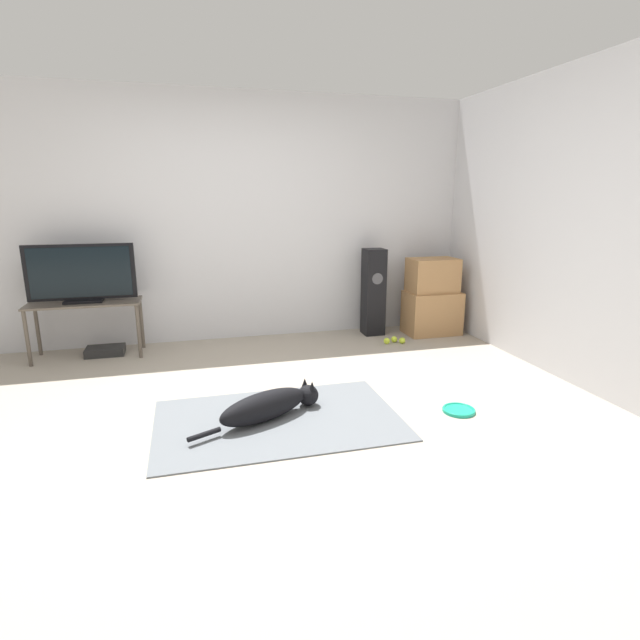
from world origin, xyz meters
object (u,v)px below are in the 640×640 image
dog (270,405)px  floor_speaker (373,292)px  tv_stand (85,310)px  tv (81,274)px  tennis_ball_by_boxes (394,339)px  tennis_ball_near_speaker (402,341)px  frisbee (459,410)px  tennis_ball_loose_on_carpet (387,341)px  game_console (105,351)px  cardboard_box_lower (432,313)px  cardboard_box_upper (433,275)px

dog → floor_speaker: 2.45m
tv_stand → tv: tv is taller
tennis_ball_by_boxes → tennis_ball_near_speaker: (0.06, -0.06, 0.00)m
frisbee → tennis_ball_by_boxes: bearing=82.1°
tennis_ball_near_speaker → tennis_ball_loose_on_carpet: same height
game_console → tv: bearing=-175.2°
cardboard_box_lower → tennis_ball_loose_on_carpet: bearing=-157.5°
floor_speaker → tennis_ball_near_speaker: size_ratio=14.50×
tennis_ball_near_speaker → tennis_ball_loose_on_carpet: bearing=170.9°
cardboard_box_upper → tv: (-3.58, 0.08, 0.15)m
tv_stand → game_console: tv_stand is taller
floor_speaker → game_console: size_ratio=2.68×
cardboard_box_lower → cardboard_box_upper: bearing=121.1°
tv_stand → tennis_ball_loose_on_carpet: tv_stand is taller
cardboard_box_lower → game_console: (-3.46, 0.10, -0.20)m
dog → tv_stand: bearing=128.3°
floor_speaker → tv: bearing=-178.8°
tv → game_console: (0.13, 0.01, -0.77)m
tennis_ball_by_boxes → tv_stand: bearing=174.0°
cardboard_box_lower → tv: bearing=178.5°
dog → tennis_ball_loose_on_carpet: (1.48, 1.49, -0.08)m
cardboard_box_lower → tv_stand: tv_stand is taller
tv_stand → tennis_ball_loose_on_carpet: size_ratio=15.36×
cardboard_box_upper → tennis_ball_loose_on_carpet: size_ratio=7.94×
dog → tennis_ball_loose_on_carpet: 2.11m
frisbee → tv: size_ratio=0.24×
floor_speaker → tennis_ball_by_boxes: size_ratio=14.50×
tv → tennis_ball_by_boxes: tv is taller
cardboard_box_lower → tv_stand: (-3.59, 0.09, 0.23)m
floor_speaker → frisbee: bearing=-93.8°
tennis_ball_by_boxes → tennis_ball_loose_on_carpet: bearing=-159.1°
dog → game_console: bearing=125.4°
cardboard_box_lower → cardboard_box_upper: cardboard_box_upper is taller
dog → tennis_ball_by_boxes: 2.21m
cardboard_box_upper → tv_stand: (-3.58, 0.08, -0.20)m
frisbee → tennis_ball_by_boxes: 1.77m
floor_speaker → tennis_ball_by_boxes: 0.60m
cardboard_box_lower → floor_speaker: (-0.65, 0.15, 0.24)m
floor_speaker → tv: 2.96m
floor_speaker → tennis_ball_by_boxes: (0.10, -0.38, -0.45)m
tv → tennis_ball_loose_on_carpet: size_ratio=14.59×
cardboard_box_upper → tv_stand: bearing=178.8°
floor_speaker → tennis_ball_loose_on_carpet: floor_speaker is taller
dog → frisbee: 1.36m
cardboard_box_upper → dog: bearing=-140.1°
frisbee → cardboard_box_lower: 2.14m
tv → tv_stand: bearing=-90.0°
frisbee → tennis_ball_near_speaker: (0.31, 1.69, 0.02)m
dog → cardboard_box_upper: cardboard_box_upper is taller
tennis_ball_near_speaker → dog: bearing=-138.3°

